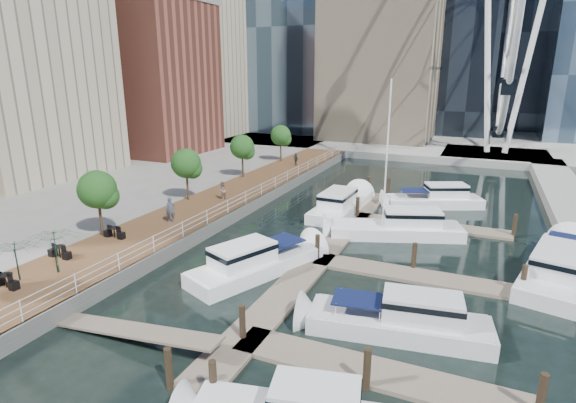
{
  "coord_description": "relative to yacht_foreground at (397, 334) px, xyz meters",
  "views": [
    {
      "loc": [
        12.11,
        -17.76,
        11.82
      ],
      "look_at": [
        -0.21,
        10.58,
        3.0
      ],
      "focal_mm": 28.0,
      "sensor_mm": 36.0,
      "label": 1
    }
  ],
  "objects": [
    {
      "name": "ground",
      "position": [
        -9.42,
        -1.39,
        0.0
      ],
      "size": [
        520.0,
        520.0,
        0.0
      ],
      "primitive_type": "plane",
      "color": "black",
      "rests_on": "ground"
    },
    {
      "name": "boardwalk",
      "position": [
        -18.42,
        13.61,
        0.5
      ],
      "size": [
        6.0,
        60.0,
        1.0
      ],
      "primitive_type": "cube",
      "color": "brown",
      "rests_on": "ground"
    },
    {
      "name": "seawall",
      "position": [
        -15.42,
        13.61,
        0.5
      ],
      "size": [
        0.25,
        60.0,
        1.0
      ],
      "primitive_type": "cube",
      "color": "#595954",
      "rests_on": "ground"
    },
    {
      "name": "land_inland",
      "position": [
        -45.42,
        13.61,
        0.5
      ],
      "size": [
        48.0,
        90.0,
        1.0
      ],
      "primitive_type": "cube",
      "color": "gray",
      "rests_on": "ground"
    },
    {
      "name": "land_far",
      "position": [
        -9.42,
        100.61,
        0.5
      ],
      "size": [
        200.0,
        114.0,
        1.0
      ],
      "primitive_type": "cube",
      "color": "gray",
      "rests_on": "ground"
    },
    {
      "name": "pier",
      "position": [
        4.58,
        50.61,
        0.5
      ],
      "size": [
        14.0,
        12.0,
        1.0
      ],
      "primitive_type": "cube",
      "color": "gray",
      "rests_on": "ground"
    },
    {
      "name": "railing",
      "position": [
        -15.52,
        13.61,
        1.52
      ],
      "size": [
        0.1,
        60.0,
        1.05
      ],
      "primitive_type": null,
      "color": "white",
      "rests_on": "boardwalk"
    },
    {
      "name": "floating_docks",
      "position": [
        -1.46,
        8.59,
        0.49
      ],
      "size": [
        16.0,
        34.0,
        2.6
      ],
      "color": "#6D6051",
      "rests_on": "ground"
    },
    {
      "name": "midrise_condos",
      "position": [
        -42.99,
        25.43,
        13.42
      ],
      "size": [
        19.0,
        67.0,
        28.0
      ],
      "color": "#BCAD8E",
      "rests_on": "ground"
    },
    {
      "name": "street_trees",
      "position": [
        -20.82,
        12.61,
        4.29
      ],
      "size": [
        2.6,
        42.6,
        4.6
      ],
      "color": "#3F2B1C",
      "rests_on": "ground"
    },
    {
      "name": "cafe_tables",
      "position": [
        -19.82,
        -3.39,
        1.37
      ],
      "size": [
        2.5,
        13.7,
        0.74
      ],
      "color": "black",
      "rests_on": "ground"
    },
    {
      "name": "yacht_foreground",
      "position": [
        0.0,
        0.0,
        0.0
      ],
      "size": [
        9.46,
        3.76,
        2.15
      ],
      "primitive_type": null,
      "rotation": [
        0.0,
        0.0,
        1.71
      ],
      "color": "silver",
      "rests_on": "ground"
    },
    {
      "name": "pedestrian_near",
      "position": [
        -18.2,
        6.81,
        1.97
      ],
      "size": [
        0.85,
        0.79,
        1.95
      ],
      "primitive_type": "imported",
      "rotation": [
        0.0,
        0.0,
        0.62
      ],
      "color": "#43495A",
      "rests_on": "boardwalk"
    },
    {
      "name": "pedestrian_mid",
      "position": [
        -18.07,
        13.87,
        1.83
      ],
      "size": [
        0.7,
        0.86,
        1.65
      ],
      "primitive_type": "imported",
      "rotation": [
        0.0,
        0.0,
        -1.67
      ],
      "color": "gray",
      "rests_on": "boardwalk"
    },
    {
      "name": "pedestrian_far",
      "position": [
        -17.98,
        30.85,
        1.76
      ],
      "size": [
        0.96,
        0.7,
        1.51
      ],
      "primitive_type": "imported",
      "rotation": [
        0.0,
        0.0,
        2.71
      ],
      "color": "#32363F",
      "rests_on": "boardwalk"
    },
    {
      "name": "moored_yachts",
      "position": [
        -2.36,
        12.05,
        0.0
      ],
      "size": [
        23.03,
        35.35,
        11.5
      ],
      "color": "white",
      "rests_on": "ground"
    },
    {
      "name": "cafe_seating",
      "position": [
        -19.15,
        -5.46,
        2.18
      ],
      "size": [
        4.46,
        10.18,
        2.53
      ],
      "color": "#0D321E",
      "rests_on": "ground"
    }
  ]
}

